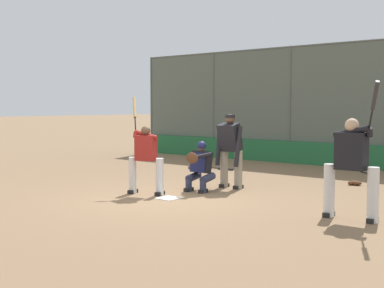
% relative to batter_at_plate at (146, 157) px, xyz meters
% --- Properties ---
extents(ground_plane, '(160.00, 160.00, 0.00)m').
position_rel_batter_at_plate_xyz_m(ground_plane, '(-0.73, 0.07, -0.80)').
color(ground_plane, '#846647').
extents(home_plate_marker, '(0.43, 0.43, 0.01)m').
position_rel_batter_at_plate_xyz_m(home_plate_marker, '(-0.73, 0.07, -0.79)').
color(home_plate_marker, white).
rests_on(home_plate_marker, ground_plane).
extents(backstop_fence, '(16.07, 0.08, 3.85)m').
position_rel_batter_at_plate_xyz_m(backstop_fence, '(-0.73, -7.60, 1.22)').
color(backstop_fence, '#515651').
rests_on(backstop_fence, ground_plane).
extents(padding_wall, '(15.67, 0.18, 0.72)m').
position_rel_batter_at_plate_xyz_m(padding_wall, '(-0.73, -7.50, -0.44)').
color(padding_wall, '#236638').
rests_on(padding_wall, ground_plane).
extents(bleachers_beyond, '(11.20, 3.05, 1.80)m').
position_rel_batter_at_plate_xyz_m(bleachers_beyond, '(1.77, -10.46, -0.21)').
color(bleachers_beyond, slate).
rests_on(bleachers_beyond, ground_plane).
extents(batter_at_plate, '(1.08, 0.56, 2.08)m').
position_rel_batter_at_plate_xyz_m(batter_at_plate, '(0.00, 0.00, 0.00)').
color(batter_at_plate, silver).
rests_on(batter_at_plate, ground_plane).
extents(catcher_behind_plate, '(0.60, 0.71, 1.11)m').
position_rel_batter_at_plate_xyz_m(catcher_behind_plate, '(-0.64, -1.04, -0.22)').
color(catcher_behind_plate, '#2D334C').
rests_on(catcher_behind_plate, ground_plane).
extents(umpire_home, '(0.69, 0.42, 1.70)m').
position_rel_batter_at_plate_xyz_m(umpire_home, '(-0.89, -1.84, 0.12)').
color(umpire_home, gray).
rests_on(umpire_home, ground_plane).
extents(batter_on_deck, '(1.09, 0.61, 2.27)m').
position_rel_batter_at_plate_xyz_m(batter_on_deck, '(-4.42, -0.36, 0.12)').
color(batter_on_deck, silver).
rests_on(batter_on_deck, ground_plane).
extents(spare_bat_by_padding, '(0.91, 0.13, 0.07)m').
position_rel_batter_at_plate_xyz_m(spare_bat_by_padding, '(1.33, -4.56, -0.76)').
color(spare_bat_by_padding, black).
rests_on(spare_bat_by_padding, ground_plane).
extents(spare_bat_third_base_side, '(0.67, 0.59, 0.07)m').
position_rel_batter_at_plate_xyz_m(spare_bat_third_base_side, '(-2.46, -6.15, -0.76)').
color(spare_bat_third_base_side, black).
rests_on(spare_bat_third_base_side, ground_plane).
extents(fielding_glove_on_dirt, '(0.31, 0.24, 0.11)m').
position_rel_batter_at_plate_xyz_m(fielding_glove_on_dirt, '(-2.89, -4.12, -0.74)').
color(fielding_glove_on_dirt, '#56331E').
rests_on(fielding_glove_on_dirt, ground_plane).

